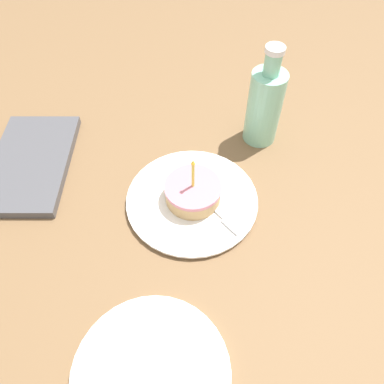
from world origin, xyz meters
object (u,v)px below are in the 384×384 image
Objects in this scene: cake_slice at (193,192)px; bottle at (265,105)px; plate at (192,200)px; marble_board at (31,163)px; side_plate at (151,374)px; fork at (218,211)px.

cake_slice is 0.26m from bottle.
marble_board reaches higher than plate.
plate is 0.38m from marble_board.
plate is at bearing -10.64° from side_plate.
plate is 1.11× the size of side_plate.
marble_board is (-0.10, 0.53, -0.09)m from bottle.
plate is at bearing -105.71° from marble_board.
marble_board is (0.14, 0.42, -0.01)m from fork.
side_plate is at bearing 159.08° from fork.
bottle reaches higher than side_plate.
marble_board is at bearing 74.38° from cake_slice.
fork is (-0.04, -0.05, 0.01)m from plate.
plate is at bearing 91.51° from cake_slice.
side_plate is at bearing 169.04° from cake_slice.
cake_slice reaches higher than plate.
bottle is 0.82× the size of marble_board.
marble_board is (0.44, 0.31, 0.00)m from side_plate.
plate is 0.95× the size of marble_board.
fork is at bearing -123.67° from plate.
marble_board is at bearing 74.29° from plate.
bottle is 0.59m from side_plate.
cake_slice is at bearing 55.24° from fork.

